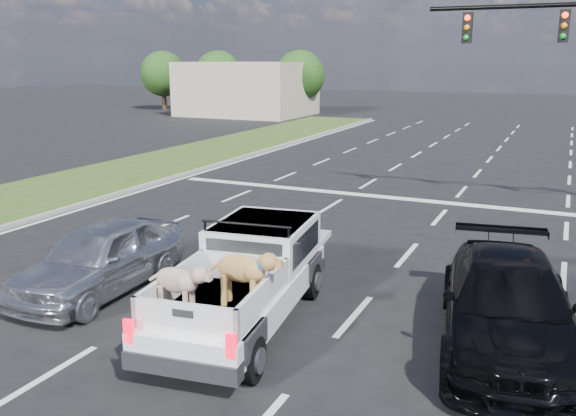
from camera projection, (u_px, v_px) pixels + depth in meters
name	position (u px, v px, depth m)	size (l,w,h in m)	color
ground	(270.00, 301.00, 12.01)	(160.00, 160.00, 0.00)	black
road_markings	(369.00, 222.00, 17.80)	(17.75, 60.00, 0.01)	silver
grass_median_left	(58.00, 190.00, 21.97)	(5.00, 60.00, 0.10)	#284414
curb_left	(112.00, 196.00, 20.97)	(0.15, 60.00, 0.14)	gray
building_left	(247.00, 89.00, 51.37)	(10.00, 8.00, 4.40)	#BAA68E
tree_far_a	(163.00, 74.00, 56.94)	(4.20, 4.20, 5.40)	#332114
tree_far_b	(218.00, 75.00, 54.51)	(4.20, 4.20, 5.40)	#332114
tree_far_c	(300.00, 75.00, 51.25)	(4.20, 4.20, 5.40)	#332114
pickup_truck	(246.00, 277.00, 10.85)	(2.41, 5.14, 1.85)	black
silver_sedan	(100.00, 257.00, 12.40)	(1.70, 4.23, 1.44)	silver
black_coupe	(508.00, 305.00, 9.92)	(2.07, 5.10, 1.48)	black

